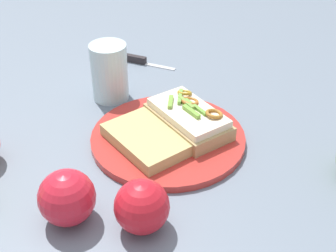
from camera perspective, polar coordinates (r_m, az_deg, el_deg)
name	(u,v)px	position (r m, az deg, el deg)	size (l,w,h in m)	color
ground_plane	(168,141)	(0.85, 0.00, -1.82)	(2.00, 2.00, 0.00)	slate
plate	(168,138)	(0.84, 0.00, -1.47)	(0.27, 0.27, 0.01)	#B9312B
sandwich	(188,118)	(0.85, 2.44, 0.96)	(0.13, 0.18, 0.05)	tan
bread_slice_side	(147,139)	(0.81, -2.52, -1.54)	(0.15, 0.10, 0.02)	tan
apple_2	(67,198)	(0.69, -12.01, -8.37)	(0.08, 0.08, 0.08)	red
apple_3	(142,207)	(0.67, -3.15, -9.60)	(0.08, 0.08, 0.08)	red
drinking_glass	(109,72)	(0.95, -7.03, 6.45)	(0.07, 0.07, 0.12)	silver
knife	(140,60)	(1.10, -3.38, 7.84)	(0.05, 0.13, 0.02)	silver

